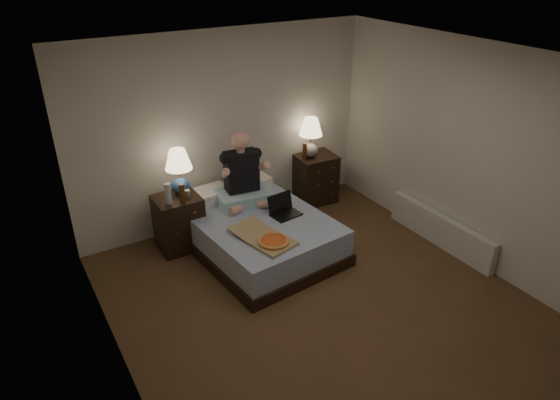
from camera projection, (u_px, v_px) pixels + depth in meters
floor at (325, 306)px, 5.20m from camera, size 4.00×4.50×0.00m
ceiling at (337, 64)px, 4.04m from camera, size 4.00×4.50×0.00m
wall_back at (225, 130)px, 6.33m from camera, size 4.00×0.00×2.50m
wall_front at (558, 352)px, 2.91m from camera, size 4.00×0.00×2.50m
wall_left at (113, 264)px, 3.70m from camera, size 0.00×4.50×2.50m
wall_right at (476, 157)px, 5.54m from camera, size 0.00×4.50×2.50m
bed at (258, 233)px, 6.05m from camera, size 1.55×1.97×0.46m
nightstand_left at (179, 222)px, 6.06m from camera, size 0.53×0.47×0.68m
nightstand_right at (315, 178)px, 7.18m from camera, size 0.58×0.53×0.71m
lamp_left at (179, 172)px, 5.89m from camera, size 0.40×0.40×0.56m
lamp_right at (311, 138)px, 6.84m from camera, size 0.33×0.33×0.56m
water_bottle at (168, 194)px, 5.72m from camera, size 0.07×0.07×0.25m
soda_can at (187, 194)px, 5.88m from camera, size 0.07×0.07×0.10m
beer_bottle_left at (182, 193)px, 5.75m from camera, size 0.06×0.06×0.23m
beer_bottle_right at (305, 151)px, 6.85m from camera, size 0.06×0.06×0.23m
person at (243, 169)px, 6.04m from camera, size 0.72×0.60×0.93m
laptop at (286, 207)px, 5.92m from camera, size 0.37×0.32×0.24m
pizza_box at (273, 242)px, 5.37m from camera, size 0.56×0.83×0.08m
radiator at (440, 230)px, 6.18m from camera, size 0.10×1.60×0.40m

